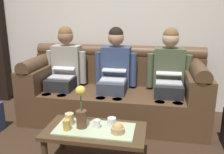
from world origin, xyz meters
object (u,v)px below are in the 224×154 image
at_px(person_middle, 115,71).
at_px(coffee_table, 95,134).
at_px(cup_near_left, 97,124).
at_px(person_left, 65,69).
at_px(cup_near_right, 67,125).
at_px(couch, 115,92).
at_px(cup_far_center, 69,119).
at_px(flower_vase, 81,110).
at_px(cup_far_left, 112,122).
at_px(snack_bowl, 118,129).
at_px(person_right, 169,74).

xyz_separation_m(person_middle, coffee_table, (0.00, -1.05, -0.35)).
relative_size(person_middle, cup_near_left, 15.29).
height_order(person_left, cup_near_right, person_left).
xyz_separation_m(couch, cup_far_center, (-0.26, -1.02, 0.06)).
bearing_deg(coffee_table, cup_near_right, -161.18).
height_order(person_left, cup_near_left, person_left).
relative_size(person_middle, flower_vase, 3.02).
distance_m(coffee_table, flower_vase, 0.26).
distance_m(couch, coffee_table, 1.05).
bearing_deg(cup_near_left, cup_near_right, -160.26).
bearing_deg(cup_far_left, flower_vase, -161.45).
xyz_separation_m(snack_bowl, cup_far_left, (-0.08, 0.13, 0.00)).
height_order(couch, cup_near_right, couch).
bearing_deg(cup_near_left, cup_far_center, 175.69).
distance_m(couch, cup_near_right, 1.16).
height_order(person_middle, flower_vase, person_middle).
distance_m(coffee_table, snack_bowl, 0.25).
xyz_separation_m(person_left, cup_near_left, (0.71, -1.03, -0.25)).
xyz_separation_m(coffee_table, cup_far_left, (0.14, 0.09, 0.10)).
height_order(couch, person_middle, person_middle).
xyz_separation_m(couch, cup_near_right, (-0.24, -1.13, 0.05)).
distance_m(couch, flower_vase, 1.08).
xyz_separation_m(cup_near_right, cup_far_left, (0.39, 0.17, -0.01)).
bearing_deg(person_right, cup_near_left, -122.93).
bearing_deg(person_right, snack_bowl, -113.15).
xyz_separation_m(person_left, person_middle, (0.69, -0.00, 0.00)).
xyz_separation_m(couch, person_middle, (0.00, -0.00, 0.29)).
relative_size(couch, coffee_table, 2.48).
xyz_separation_m(coffee_table, flower_vase, (-0.12, -0.00, 0.23)).
distance_m(couch, cup_near_left, 1.04).
bearing_deg(coffee_table, cup_far_left, 30.62).
bearing_deg(person_right, person_middle, -179.99).
xyz_separation_m(person_right, cup_near_right, (-0.93, -1.13, -0.24)).
height_order(couch, cup_near_left, couch).
distance_m(coffee_table, cup_near_right, 0.28).
distance_m(person_middle, flower_vase, 1.06).
relative_size(coffee_table, cup_near_left, 11.74).
bearing_deg(flower_vase, cup_near_left, 6.50).
relative_size(person_middle, coffee_table, 1.30).
bearing_deg(flower_vase, person_left, 118.31).
bearing_deg(person_right, cup_far_center, -133.07).
relative_size(cup_near_left, cup_near_right, 0.81).
bearing_deg(cup_near_left, coffee_table, -150.04).
height_order(coffee_table, cup_near_right, cup_near_right).
bearing_deg(cup_far_center, couch, 75.80).
bearing_deg(cup_near_right, cup_far_left, 23.48).
xyz_separation_m(cup_far_center, cup_far_left, (0.40, 0.05, -0.02)).
bearing_deg(cup_far_left, coffee_table, -149.38).
relative_size(snack_bowl, cup_far_left, 1.50).
relative_size(flower_vase, cup_far_left, 4.92).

